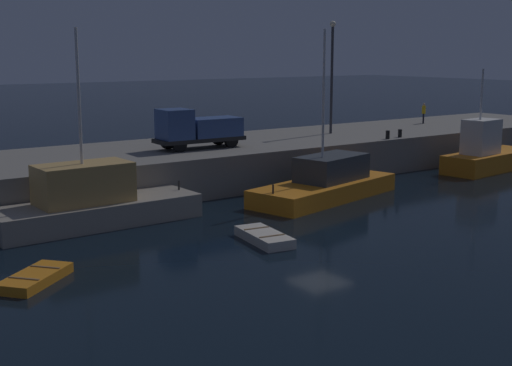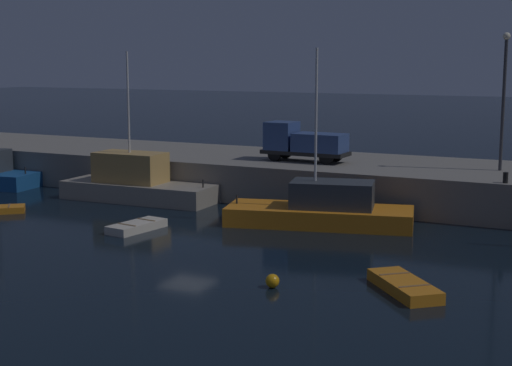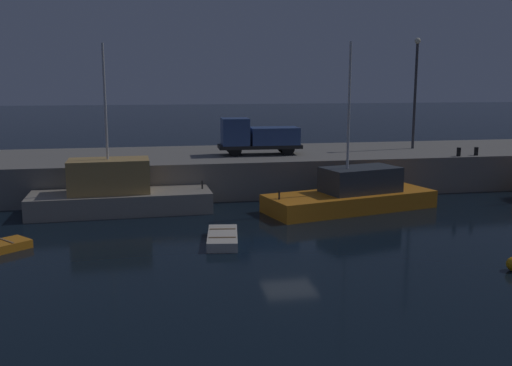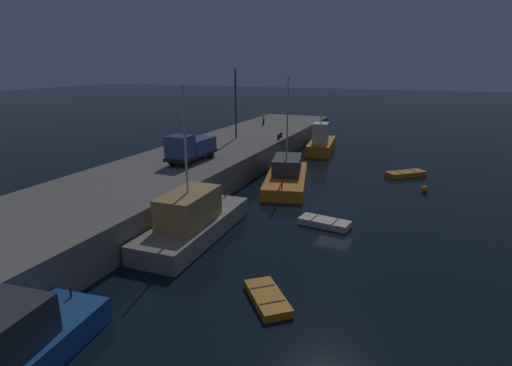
% 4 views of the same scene
% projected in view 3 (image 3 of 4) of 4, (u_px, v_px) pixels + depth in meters
% --- Properties ---
extents(ground_plane, '(320.00, 320.00, 0.00)m').
position_uv_depth(ground_plane, '(289.00, 239.00, 27.24)').
color(ground_plane, black).
extents(pier_quay, '(74.08, 10.25, 2.42)m').
position_uv_depth(pier_quay, '(241.00, 170.00, 40.73)').
color(pier_quay, gray).
rests_on(pier_quay, ground).
extents(fishing_boat_blue, '(10.64, 5.74, 9.62)m').
position_uv_depth(fishing_boat_blue, '(353.00, 194.00, 33.49)').
color(fishing_boat_blue, orange).
rests_on(fishing_boat_blue, ground).
extents(fishing_boat_orange, '(10.27, 3.58, 9.50)m').
position_uv_depth(fishing_boat_orange, '(117.00, 193.00, 32.63)').
color(fishing_boat_orange, gray).
rests_on(fishing_boat_orange, ground).
extents(rowboat_white_mid, '(1.85, 3.58, 0.48)m').
position_uv_depth(rowboat_white_mid, '(223.00, 238.00, 26.69)').
color(rowboat_white_mid, beige).
rests_on(rowboat_white_mid, ground).
extents(lamp_post_east, '(0.44, 0.44, 8.14)m').
position_uv_depth(lamp_post_east, '(416.00, 85.00, 42.31)').
color(lamp_post_east, '#38383D').
rests_on(lamp_post_east, pier_quay).
extents(utility_truck, '(5.75, 2.10, 2.52)m').
position_uv_depth(utility_truck, '(257.00, 137.00, 39.33)').
color(utility_truck, black).
rests_on(utility_truck, pier_quay).
extents(bollard_west, '(0.28, 0.28, 0.57)m').
position_uv_depth(bollard_west, '(476.00, 151.00, 39.08)').
color(bollard_west, black).
rests_on(bollard_west, pier_quay).
extents(bollard_central, '(0.28, 0.28, 0.59)m').
position_uv_depth(bollard_central, '(459.00, 152.00, 38.63)').
color(bollard_central, black).
rests_on(bollard_central, pier_quay).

